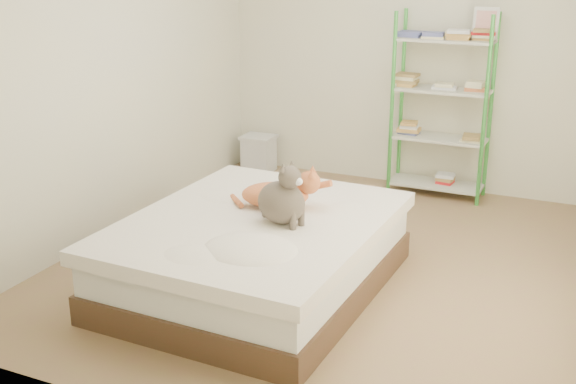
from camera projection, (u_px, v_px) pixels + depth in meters
The scene contains 7 objects.
room at pixel (340, 91), 4.96m from camera, with size 3.81×4.21×2.61m.
bed at pixel (256, 254), 4.92m from camera, with size 1.66×2.05×0.51m.
orange_cat at pixel (275, 192), 5.01m from camera, with size 0.56×0.30×0.22m, color #E47A42, non-canonical shape.
grey_cat at pixel (281, 193), 4.70m from camera, with size 0.30×0.36×0.41m, color #6C5D4F, non-canonical shape.
shelf_unit at pixel (443, 99), 6.58m from camera, with size 0.88×0.36×1.74m.
cardboard_box at pixel (345, 211), 5.91m from camera, with size 0.56×0.55×0.42m.
white_bin at pixel (259, 153), 7.52m from camera, with size 0.33×0.30×0.38m.
Camera 1 is at (1.71, -4.62, 2.24)m, focal length 45.00 mm.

